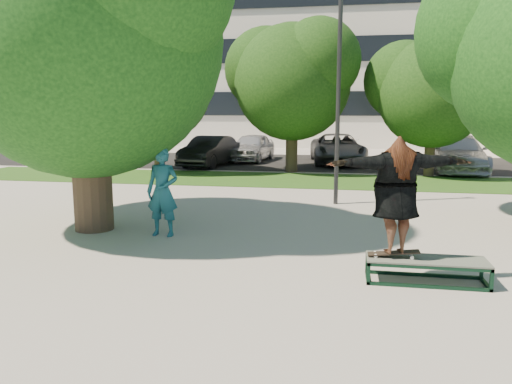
% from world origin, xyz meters
% --- Properties ---
extents(ground, '(120.00, 120.00, 0.00)m').
position_xyz_m(ground, '(0.00, 0.00, 0.00)').
color(ground, gray).
rests_on(ground, ground).
extents(grass_strip, '(30.00, 4.00, 0.02)m').
position_xyz_m(grass_strip, '(1.00, 9.50, 0.01)').
color(grass_strip, '#1E4C15').
rests_on(grass_strip, ground).
extents(asphalt_strip, '(40.00, 8.00, 0.01)m').
position_xyz_m(asphalt_strip, '(0.00, 16.00, 0.01)').
color(asphalt_strip, black).
rests_on(asphalt_strip, ground).
extents(tree_left, '(6.96, 5.95, 7.12)m').
position_xyz_m(tree_left, '(-4.29, 1.09, 4.42)').
color(tree_left, '#38281E').
rests_on(tree_left, ground).
extents(bg_tree_left, '(5.28, 4.51, 5.77)m').
position_xyz_m(bg_tree_left, '(-6.57, 11.07, 3.73)').
color(bg_tree_left, '#38281E').
rests_on(bg_tree_left, ground).
extents(bg_tree_mid, '(5.76, 4.92, 6.24)m').
position_xyz_m(bg_tree_mid, '(-1.08, 12.08, 4.02)').
color(bg_tree_mid, '#38281E').
rests_on(bg_tree_mid, ground).
extents(bg_tree_right, '(5.04, 4.31, 5.43)m').
position_xyz_m(bg_tree_right, '(4.43, 11.57, 3.49)').
color(bg_tree_right, '#38281E').
rests_on(bg_tree_right, ground).
extents(lamppost, '(0.25, 0.15, 6.11)m').
position_xyz_m(lamppost, '(1.00, 5.00, 3.15)').
color(lamppost, '#2D2D30').
rests_on(lamppost, ground).
extents(office_building, '(30.00, 14.12, 16.00)m').
position_xyz_m(office_building, '(-2.00, 31.98, 8.00)').
color(office_building, silver).
rests_on(office_building, ground).
extents(grind_box, '(1.80, 0.60, 0.38)m').
position_xyz_m(grind_box, '(2.50, -1.28, 0.19)').
color(grind_box, black).
rests_on(grind_box, ground).
extents(skater_rig, '(2.28, 1.16, 1.87)m').
position_xyz_m(skater_rig, '(2.00, -1.28, 1.35)').
color(skater_rig, white).
rests_on(skater_rig, grind_box).
extents(bystander, '(0.71, 0.48, 1.87)m').
position_xyz_m(bystander, '(-2.50, 0.76, 0.94)').
color(bystander, '#1B5967').
rests_on(bystander, ground).
extents(car_silver_a, '(2.09, 4.31, 1.42)m').
position_xyz_m(car_silver_a, '(-3.50, 16.14, 0.71)').
color(car_silver_a, silver).
rests_on(car_silver_a, asphalt_strip).
extents(car_dark, '(2.07, 4.39, 1.39)m').
position_xyz_m(car_dark, '(-5.00, 13.51, 0.70)').
color(car_dark, black).
rests_on(car_dark, asphalt_strip).
extents(car_grey, '(3.01, 5.45, 1.44)m').
position_xyz_m(car_grey, '(0.85, 15.75, 0.72)').
color(car_grey, '#535358').
rests_on(car_grey, asphalt_strip).
extents(car_silver_b, '(2.49, 5.26, 1.48)m').
position_xyz_m(car_silver_b, '(6.00, 13.50, 0.74)').
color(car_silver_b, '#ADAEB2').
rests_on(car_silver_b, asphalt_strip).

